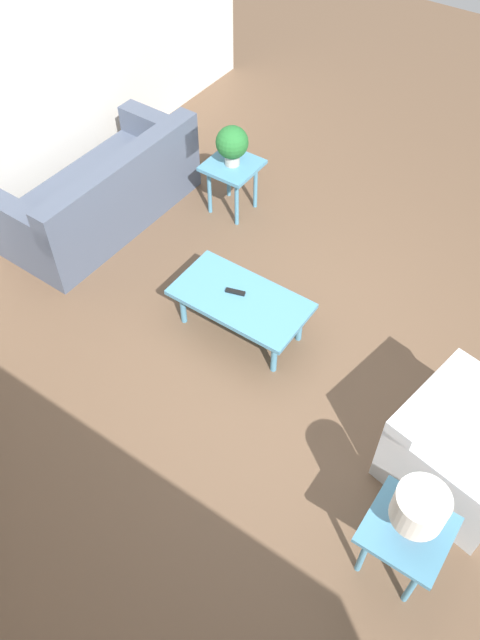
{
  "coord_description": "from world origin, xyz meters",
  "views": [
    {
      "loc": [
        -1.5,
        2.76,
        4.05
      ],
      "look_at": [
        0.2,
        0.3,
        0.55
      ],
      "focal_mm": 35.0,
      "sensor_mm": 36.0,
      "label": 1
    }
  ],
  "objects_px": {
    "coffee_table": "(241,301)",
    "side_table_plant": "(232,172)",
    "armchair": "(457,450)",
    "side_table_lamp": "(406,535)",
    "table_lamp": "(419,509)",
    "potted_plant": "(232,144)",
    "sofa": "(105,194)"
  },
  "relations": [
    {
      "from": "side_table_plant",
      "to": "sofa",
      "type": "bearing_deg",
      "value": 42.28
    },
    {
      "from": "armchair",
      "to": "table_lamp",
      "type": "xyz_separation_m",
      "value": [
        0.04,
        0.82,
        0.53
      ]
    },
    {
      "from": "side_table_lamp",
      "to": "coffee_table",
      "type": "bearing_deg",
      "value": -28.81
    },
    {
      "from": "coffee_table",
      "to": "table_lamp",
      "type": "bearing_deg",
      "value": 151.19
    },
    {
      "from": "side_table_plant",
      "to": "armchair",
      "type": "bearing_deg",
      "value": 152.85
    },
    {
      "from": "armchair",
      "to": "coffee_table",
      "type": "height_order",
      "value": "armchair"
    },
    {
      "from": "coffee_table",
      "to": "side_table_plant",
      "type": "height_order",
      "value": "side_table_plant"
    },
    {
      "from": "side_table_plant",
      "to": "table_lamp",
      "type": "relative_size",
      "value": 1.33
    },
    {
      "from": "armchair",
      "to": "potted_plant",
      "type": "distance_m",
      "value": 3.29
    },
    {
      "from": "side_table_plant",
      "to": "table_lamp",
      "type": "distance_m",
      "value": 3.69
    },
    {
      "from": "armchair",
      "to": "side_table_plant",
      "type": "relative_size",
      "value": 1.79
    },
    {
      "from": "side_table_plant",
      "to": "side_table_lamp",
      "type": "xyz_separation_m",
      "value": [
        -2.86,
        2.3,
        0.0
      ]
    },
    {
      "from": "sofa",
      "to": "side_table_plant",
      "type": "distance_m",
      "value": 1.23
    },
    {
      "from": "potted_plant",
      "to": "table_lamp",
      "type": "bearing_deg",
      "value": 141.19
    },
    {
      "from": "sofa",
      "to": "armchair",
      "type": "distance_m",
      "value": 3.86
    },
    {
      "from": "table_lamp",
      "to": "sofa",
      "type": "bearing_deg",
      "value": -21.39
    },
    {
      "from": "potted_plant",
      "to": "sofa",
      "type": "bearing_deg",
      "value": 42.28
    },
    {
      "from": "sofa",
      "to": "side_table_lamp",
      "type": "height_order",
      "value": "sofa"
    },
    {
      "from": "sofa",
      "to": "side_table_plant",
      "type": "bearing_deg",
      "value": 133.12
    },
    {
      "from": "side_table_lamp",
      "to": "potted_plant",
      "type": "distance_m",
      "value": 3.68
    },
    {
      "from": "sofa",
      "to": "table_lamp",
      "type": "distance_m",
      "value": 4.08
    },
    {
      "from": "sofa",
      "to": "armchair",
      "type": "height_order",
      "value": "sofa"
    },
    {
      "from": "side_table_plant",
      "to": "table_lamp",
      "type": "bearing_deg",
      "value": 141.19
    },
    {
      "from": "armchair",
      "to": "side_table_lamp",
      "type": "height_order",
      "value": "armchair"
    },
    {
      "from": "coffee_table",
      "to": "potted_plant",
      "type": "bearing_deg",
      "value": -52.55
    },
    {
      "from": "sofa",
      "to": "side_table_plant",
      "type": "height_order",
      "value": "sofa"
    },
    {
      "from": "coffee_table",
      "to": "side_table_plant",
      "type": "xyz_separation_m",
      "value": [
        0.96,
        -1.26,
        0.09
      ]
    },
    {
      "from": "coffee_table",
      "to": "side_table_plant",
      "type": "distance_m",
      "value": 1.59
    },
    {
      "from": "side_table_plant",
      "to": "coffee_table",
      "type": "bearing_deg",
      "value": 127.45
    },
    {
      "from": "sofa",
      "to": "potted_plant",
      "type": "height_order",
      "value": "potted_plant"
    },
    {
      "from": "coffee_table",
      "to": "side_table_lamp",
      "type": "relative_size",
      "value": 2.03
    },
    {
      "from": "side_table_lamp",
      "to": "table_lamp",
      "type": "distance_m",
      "value": 0.36
    }
  ]
}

